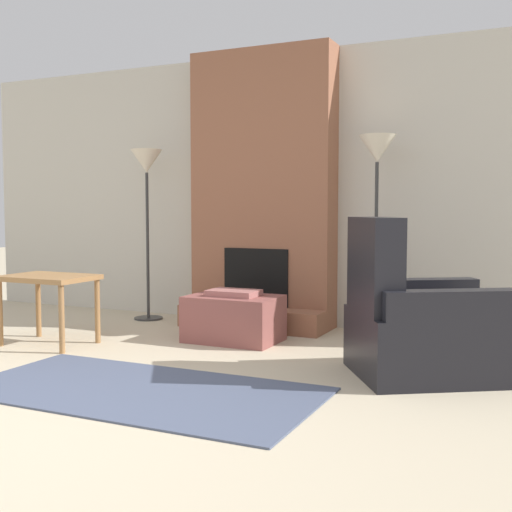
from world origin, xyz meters
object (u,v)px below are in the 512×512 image
ottoman (234,318)px  floor_lamp_left (147,175)px  floor_lamp_right (377,165)px  armchair (420,331)px  side_table (49,285)px

ottoman → floor_lamp_left: 1.89m
floor_lamp_right → armchair: bearing=-62.3°
armchair → floor_lamp_left: 3.31m
ottoman → side_table: (-1.32, -0.75, 0.29)m
floor_lamp_left → floor_lamp_right: bearing=0.0°
armchair → side_table: 2.96m
floor_lamp_left → armchair: bearing=-20.9°
ottoman → side_table: bearing=-150.4°
floor_lamp_right → side_table: bearing=-150.1°
armchair → floor_lamp_left: size_ratio=0.74×
floor_lamp_right → floor_lamp_left: bearing=-180.0°
ottoman → side_table: side_table is taller
armchair → floor_lamp_left: bearing=37.6°
side_table → floor_lamp_left: (0.04, 1.36, 0.96)m
ottoman → armchair: 1.71m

